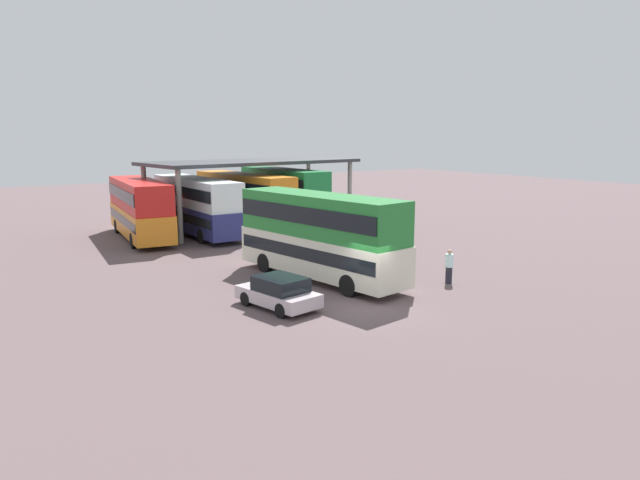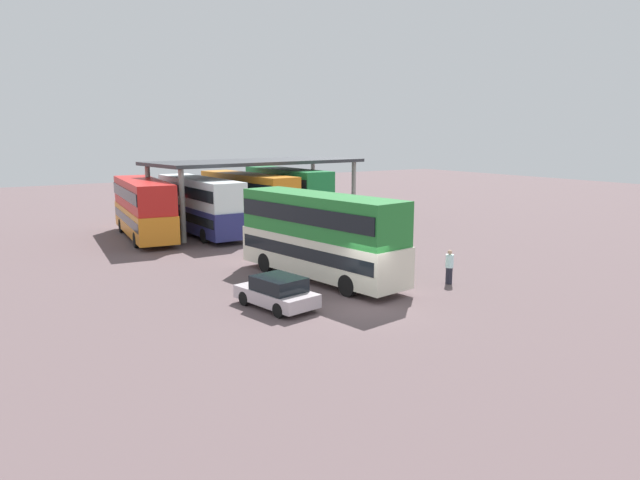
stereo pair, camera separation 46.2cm
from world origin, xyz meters
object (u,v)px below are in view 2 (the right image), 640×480
double_decker_mid_row (200,204)px  double_decker_main (320,233)px  double_decker_end_of_row (287,194)px  double_decker_near_canopy (144,206)px  double_decker_far_right (248,198)px  pedestrian_waiting (449,267)px  parked_hatchback (277,292)px

double_decker_mid_row → double_decker_main: bearing=-180.0°
double_decker_mid_row → double_decker_end_of_row: 8.04m
double_decker_near_canopy → double_decker_far_right: bearing=-81.9°
double_decker_far_right → double_decker_end_of_row: 3.76m
double_decker_near_canopy → double_decker_end_of_row: bearing=-80.6°
double_decker_main → double_decker_mid_row: double_decker_main is taller
pedestrian_waiting → double_decker_far_right: bearing=-176.6°
double_decker_near_canopy → double_decker_far_right: size_ratio=0.96×
double_decker_far_right → pedestrian_waiting: bearing=177.0°
parked_hatchback → double_decker_end_of_row: size_ratio=0.39×
parked_hatchback → double_decker_mid_row: (4.07, 18.68, 1.56)m
double_decker_end_of_row → double_decker_near_canopy: bearing=92.7°
parked_hatchback → double_decker_near_canopy: size_ratio=0.37×
double_decker_main → pedestrian_waiting: bearing=-138.9°
double_decker_end_of_row → double_decker_mid_row: bearing=98.3°
double_decker_main → parked_hatchback: size_ratio=2.60×
double_decker_main → double_decker_near_canopy: double_decker_main is taller
parked_hatchback → double_decker_far_right: (8.28, 19.50, 1.61)m
parked_hatchback → double_decker_end_of_row: 23.29m
double_decker_end_of_row → double_decker_main: bearing=154.7°
double_decker_end_of_row → pedestrian_waiting: 21.32m
double_decker_main → pedestrian_waiting: size_ratio=6.15×
double_decker_near_canopy → double_decker_end_of_row: size_ratio=1.06×
double_decker_mid_row → double_decker_far_right: (4.21, 0.82, 0.06)m
double_decker_main → double_decker_far_right: 17.03m
double_decker_main → double_decker_far_right: bearing=-22.2°
double_decker_near_canopy → double_decker_mid_row: size_ratio=0.97×
double_decker_far_right → pedestrian_waiting: 20.71m
parked_hatchback → double_decker_end_of_row: double_decker_end_of_row is taller
double_decker_main → double_decker_end_of_row: bearing=-33.1°
double_decker_main → parked_hatchback: (-4.10, -2.99, -1.66)m
double_decker_mid_row → double_decker_far_right: bearing=-79.1°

